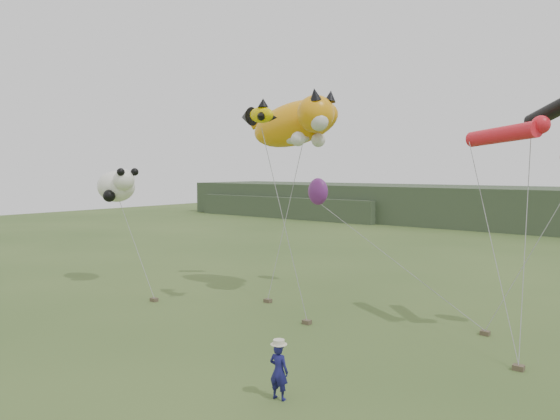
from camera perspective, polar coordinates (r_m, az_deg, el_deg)
The scene contains 9 objects.
ground at distance 16.88m, azimuth -2.53°, elevation -15.85°, with size 120.00×120.00×0.00m, color #385123.
headland at distance 58.32m, azimuth 25.23°, elevation 0.05°, with size 90.00×13.00×4.00m.
festival_attendant at distance 14.34m, azimuth -0.13°, elevation -16.50°, with size 0.53×0.35×1.45m, color #171756.
sandbag_anchors at distance 21.13m, azimuth 5.01°, elevation -11.47°, with size 15.18×4.42×0.16m.
cat_kite at distance 24.92m, azimuth 2.02°, elevation 9.14°, with size 5.72×3.13×2.86m.
fish_kite at distance 22.15m, azimuth -2.51°, elevation 9.88°, with size 1.96×1.33×1.02m.
tube_kites at distance 20.34m, azimuth 25.24°, elevation 8.53°, with size 4.76×2.55×1.89m.
panda_kite at distance 28.33m, azimuth -16.67°, elevation 2.44°, with size 2.73×1.76×1.70m.
misc_kites at distance 24.06m, azimuth 12.31°, elevation 3.00°, with size 12.97×2.35×2.55m.
Camera 1 is at (10.48, -11.89, 5.81)m, focal length 35.00 mm.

